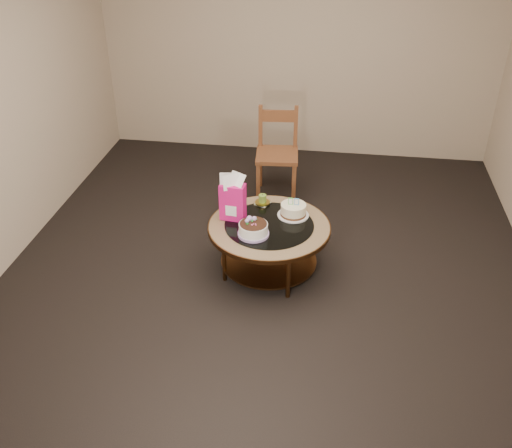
# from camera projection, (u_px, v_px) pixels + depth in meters

# --- Properties ---
(ground) EXTENTS (5.00, 5.00, 0.00)m
(ground) POSITION_uv_depth(u_px,v_px,m) (269.00, 269.00, 4.94)
(ground) COLOR black
(ground) RESTS_ON ground
(room_walls) EXTENTS (4.52, 5.02, 2.61)m
(room_walls) POSITION_uv_depth(u_px,v_px,m) (271.00, 98.00, 4.13)
(room_walls) COLOR tan
(room_walls) RESTS_ON ground
(coffee_table) EXTENTS (1.02, 1.02, 0.46)m
(coffee_table) POSITION_uv_depth(u_px,v_px,m) (269.00, 233.00, 4.74)
(coffee_table) COLOR #593519
(coffee_table) RESTS_ON ground
(decorated_cake) EXTENTS (0.25, 0.25, 0.15)m
(decorated_cake) POSITION_uv_depth(u_px,v_px,m) (253.00, 230.00, 4.55)
(decorated_cake) COLOR #A588C0
(decorated_cake) RESTS_ON coffee_table
(cream_cake) EXTENTS (0.27, 0.27, 0.17)m
(cream_cake) POSITION_uv_depth(u_px,v_px,m) (293.00, 210.00, 4.79)
(cream_cake) COLOR silver
(cream_cake) RESTS_ON coffee_table
(gift_bag) EXTENTS (0.22, 0.17, 0.41)m
(gift_bag) POSITION_uv_depth(u_px,v_px,m) (233.00, 197.00, 4.68)
(gift_bag) COLOR #E51573
(gift_bag) RESTS_ON coffee_table
(pillar_candle) EXTENTS (0.15, 0.15, 0.10)m
(pillar_candle) POSITION_uv_depth(u_px,v_px,m) (263.00, 201.00, 4.97)
(pillar_candle) COLOR #E4BB5E
(pillar_candle) RESTS_ON coffee_table
(dining_chair) EXTENTS (0.46, 0.46, 0.92)m
(dining_chair) POSITION_uv_depth(u_px,v_px,m) (277.00, 153.00, 5.87)
(dining_chair) COLOR brown
(dining_chair) RESTS_ON ground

